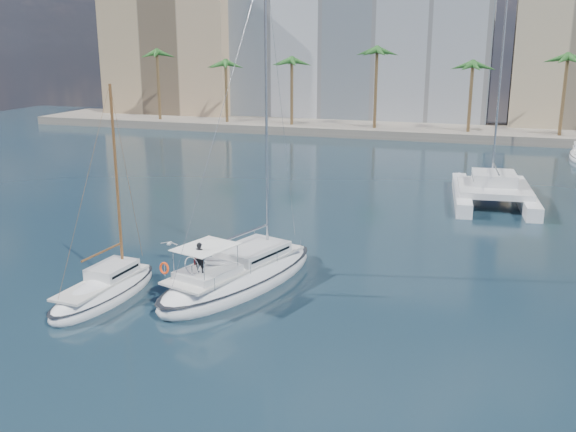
% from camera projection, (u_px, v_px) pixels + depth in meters
% --- Properties ---
extents(ground, '(160.00, 160.00, 0.00)m').
position_uv_depth(ground, '(291.00, 279.00, 36.11)').
color(ground, black).
rests_on(ground, ground).
extents(quay, '(120.00, 14.00, 1.20)m').
position_uv_depth(quay, '(419.00, 130.00, 91.95)').
color(quay, gray).
rests_on(quay, ground).
extents(building_modern, '(42.00, 16.00, 28.00)m').
position_uv_depth(building_modern, '(357.00, 34.00, 102.99)').
color(building_modern, silver).
rests_on(building_modern, ground).
extents(building_tan_left, '(22.00, 14.00, 22.00)m').
position_uv_depth(building_tan_left, '(179.00, 53.00, 108.99)').
color(building_tan_left, tan).
rests_on(building_tan_left, ground).
extents(palm_left, '(3.60, 3.60, 12.30)m').
position_uv_depth(palm_left, '(190.00, 60.00, 95.80)').
color(palm_left, brown).
rests_on(palm_left, ground).
extents(palm_centre, '(3.60, 3.60, 12.30)m').
position_uv_depth(palm_centre, '(420.00, 62.00, 85.72)').
color(palm_centre, brown).
rests_on(palm_centre, ground).
extents(main_sloop, '(7.29, 12.72, 17.99)m').
position_uv_depth(main_sloop, '(240.00, 276.00, 35.07)').
color(main_sloop, white).
rests_on(main_sloop, ground).
extents(small_sloop, '(3.06, 8.20, 11.56)m').
position_uv_depth(small_sloop, '(105.00, 291.00, 33.32)').
color(small_sloop, white).
rests_on(small_sloop, ground).
extents(catamaran, '(7.36, 12.97, 18.09)m').
position_uv_depth(catamaran, '(493.00, 189.00, 53.05)').
color(catamaran, white).
rests_on(catamaran, ground).
extents(seagull, '(1.13, 0.49, 0.21)m').
position_uv_depth(seagull, '(169.00, 243.00, 39.00)').
color(seagull, silver).
rests_on(seagull, ground).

